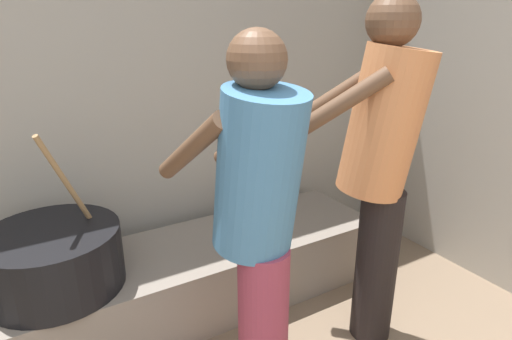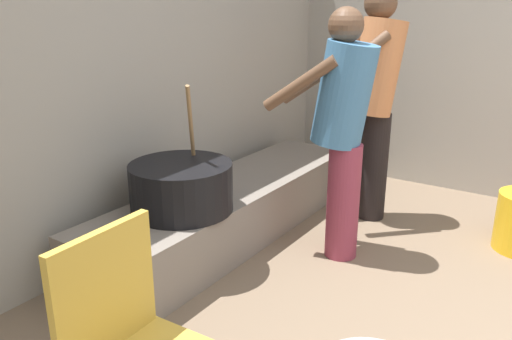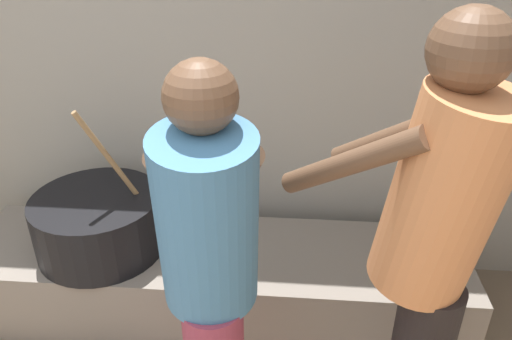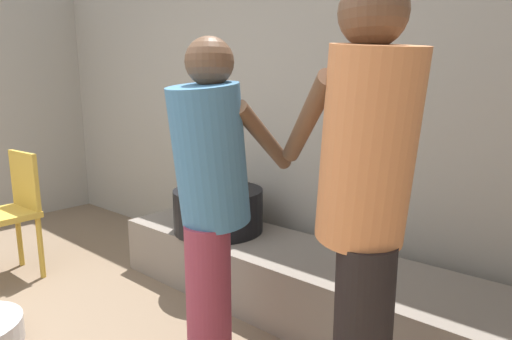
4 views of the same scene
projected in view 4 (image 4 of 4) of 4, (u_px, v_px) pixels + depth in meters
block_enclosure_rear at (255, 106)px, 3.15m from camera, size 5.35×0.20×2.37m
hearth_ledge at (286, 277)px, 2.50m from camera, size 2.42×0.60×0.37m
cooking_pot_main at (218, 210)px, 2.77m from camera, size 0.60×0.60×0.74m
cook_in_blue_shirt at (211, 194)px, 1.77m from camera, size 0.42×0.68×1.51m
cook_in_orange_shirt at (365, 198)px, 1.37m from camera, size 0.72×0.68×1.64m
chair_yellow at (9, 209)px, 2.86m from camera, size 0.41×0.41×0.88m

